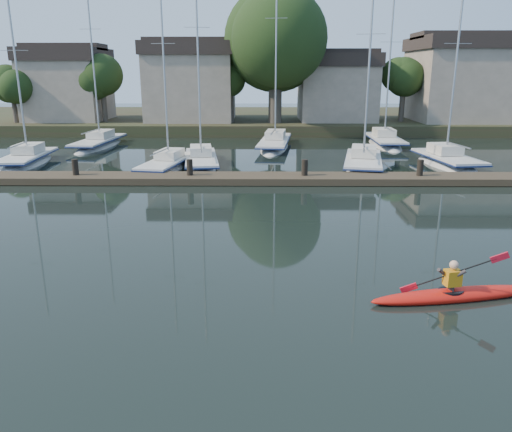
{
  "coord_description": "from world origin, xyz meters",
  "views": [
    {
      "loc": [
        0.71,
        -11.64,
        5.62
      ],
      "look_at": [
        0.56,
        3.52,
        1.2
      ],
      "focal_mm": 35.0,
      "sensor_mm": 36.0,
      "label": 1
    }
  ],
  "objects_px": {
    "sailboat_1": "(168,171)",
    "sailboat_7": "(384,148)",
    "sailboat_0": "(28,167)",
    "sailboat_5": "(100,149)",
    "kayak": "(455,292)",
    "sailboat_3": "(363,171)",
    "sailboat_4": "(446,169)",
    "sailboat_2": "(201,168)",
    "dock": "(247,178)",
    "sailboat_6": "(275,150)"
  },
  "relations": [
    {
      "from": "dock",
      "to": "sailboat_1",
      "type": "bearing_deg",
      "value": 142.35
    },
    {
      "from": "dock",
      "to": "sailboat_2",
      "type": "height_order",
      "value": "sailboat_2"
    },
    {
      "from": "sailboat_2",
      "to": "sailboat_7",
      "type": "bearing_deg",
      "value": 25.83
    },
    {
      "from": "sailboat_1",
      "to": "sailboat_3",
      "type": "distance_m",
      "value": 11.74
    },
    {
      "from": "sailboat_1",
      "to": "sailboat_7",
      "type": "bearing_deg",
      "value": 42.86
    },
    {
      "from": "kayak",
      "to": "sailboat_6",
      "type": "relative_size",
      "value": 0.29
    },
    {
      "from": "sailboat_3",
      "to": "sailboat_7",
      "type": "distance_m",
      "value": 10.26
    },
    {
      "from": "kayak",
      "to": "sailboat_0",
      "type": "distance_m",
      "value": 27.41
    },
    {
      "from": "sailboat_2",
      "to": "sailboat_3",
      "type": "xyz_separation_m",
      "value": [
        9.85,
        -0.75,
        -0.02
      ]
    },
    {
      "from": "kayak",
      "to": "sailboat_1",
      "type": "height_order",
      "value": "sailboat_1"
    },
    {
      "from": "dock",
      "to": "sailboat_4",
      "type": "bearing_deg",
      "value": 21.85
    },
    {
      "from": "sailboat_3",
      "to": "sailboat_4",
      "type": "height_order",
      "value": "sailboat_3"
    },
    {
      "from": "kayak",
      "to": "sailboat_7",
      "type": "height_order",
      "value": "sailboat_7"
    },
    {
      "from": "kayak",
      "to": "dock",
      "type": "relative_size",
      "value": 0.14
    },
    {
      "from": "sailboat_3",
      "to": "sailboat_5",
      "type": "relative_size",
      "value": 0.9
    },
    {
      "from": "dock",
      "to": "sailboat_0",
      "type": "bearing_deg",
      "value": 159.58
    },
    {
      "from": "sailboat_3",
      "to": "sailboat_7",
      "type": "relative_size",
      "value": 0.99
    },
    {
      "from": "sailboat_0",
      "to": "sailboat_5",
      "type": "height_order",
      "value": "sailboat_5"
    },
    {
      "from": "sailboat_1",
      "to": "sailboat_3",
      "type": "bearing_deg",
      "value": 11.57
    },
    {
      "from": "sailboat_0",
      "to": "sailboat_2",
      "type": "height_order",
      "value": "sailboat_2"
    },
    {
      "from": "sailboat_1",
      "to": "sailboat_5",
      "type": "relative_size",
      "value": 0.83
    },
    {
      "from": "sailboat_0",
      "to": "sailboat_3",
      "type": "bearing_deg",
      "value": -7.36
    },
    {
      "from": "dock",
      "to": "sailboat_6",
      "type": "height_order",
      "value": "sailboat_6"
    },
    {
      "from": "sailboat_6",
      "to": "sailboat_0",
      "type": "bearing_deg",
      "value": -148.56
    },
    {
      "from": "sailboat_1",
      "to": "sailboat_2",
      "type": "relative_size",
      "value": 0.89
    },
    {
      "from": "sailboat_2",
      "to": "sailboat_7",
      "type": "relative_size",
      "value": 1.03
    },
    {
      "from": "sailboat_0",
      "to": "sailboat_5",
      "type": "bearing_deg",
      "value": 69.31
    },
    {
      "from": "dock",
      "to": "sailboat_3",
      "type": "height_order",
      "value": "sailboat_3"
    },
    {
      "from": "dock",
      "to": "sailboat_2",
      "type": "xyz_separation_m",
      "value": [
        -2.98,
        4.87,
        -0.38
      ]
    },
    {
      "from": "kayak",
      "to": "sailboat_5",
      "type": "xyz_separation_m",
      "value": [
        -17.47,
        26.58,
        -0.36
      ]
    },
    {
      "from": "sailboat_1",
      "to": "sailboat_2",
      "type": "distance_m",
      "value": 2.19
    },
    {
      "from": "sailboat_5",
      "to": "dock",
      "type": "bearing_deg",
      "value": -43.55
    },
    {
      "from": "sailboat_2",
      "to": "sailboat_7",
      "type": "height_order",
      "value": "sailboat_2"
    },
    {
      "from": "sailboat_1",
      "to": "sailboat_3",
      "type": "relative_size",
      "value": 0.93
    },
    {
      "from": "kayak",
      "to": "sailboat_2",
      "type": "relative_size",
      "value": 0.34
    },
    {
      "from": "kayak",
      "to": "dock",
      "type": "distance_m",
      "value": 15.03
    },
    {
      "from": "sailboat_7",
      "to": "dock",
      "type": "bearing_deg",
      "value": -125.64
    },
    {
      "from": "sailboat_2",
      "to": "sailboat_6",
      "type": "height_order",
      "value": "sailboat_6"
    },
    {
      "from": "sailboat_1",
      "to": "sailboat_5",
      "type": "height_order",
      "value": "sailboat_5"
    },
    {
      "from": "sailboat_0",
      "to": "sailboat_3",
      "type": "relative_size",
      "value": 0.9
    },
    {
      "from": "sailboat_2",
      "to": "sailboat_5",
      "type": "distance_m",
      "value": 11.75
    },
    {
      "from": "sailboat_1",
      "to": "sailboat_7",
      "type": "relative_size",
      "value": 0.92
    },
    {
      "from": "sailboat_0",
      "to": "sailboat_2",
      "type": "xyz_separation_m",
      "value": [
        10.98,
        -0.32,
        0.02
      ]
    },
    {
      "from": "sailboat_4",
      "to": "sailboat_6",
      "type": "distance_m",
      "value": 12.93
    },
    {
      "from": "sailboat_6",
      "to": "sailboat_7",
      "type": "relative_size",
      "value": 1.19
    },
    {
      "from": "kayak",
      "to": "sailboat_4",
      "type": "xyz_separation_m",
      "value": [
        6.5,
        18.8,
        -0.38
      ]
    },
    {
      "from": "sailboat_6",
      "to": "sailboat_7",
      "type": "distance_m",
      "value": 8.76
    },
    {
      "from": "kayak",
      "to": "sailboat_1",
      "type": "xyz_separation_m",
      "value": [
        -10.56,
        17.66,
        -0.35
      ]
    },
    {
      "from": "sailboat_0",
      "to": "kayak",
      "type": "bearing_deg",
      "value": -48.61
    },
    {
      "from": "sailboat_1",
      "to": "sailboat_5",
      "type": "distance_m",
      "value": 11.28
    }
  ]
}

